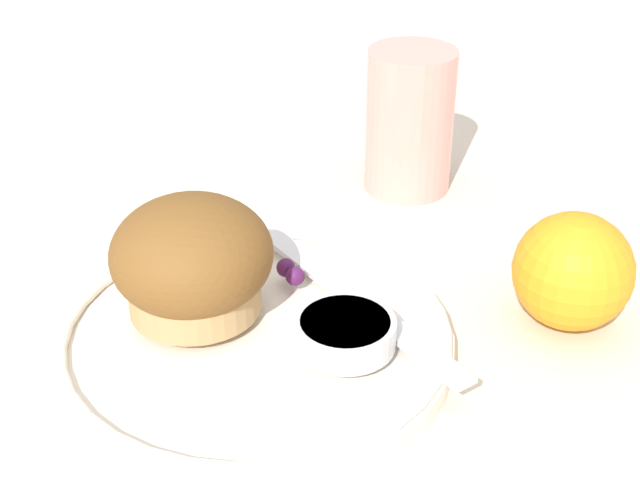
# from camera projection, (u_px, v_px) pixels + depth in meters

# --- Properties ---
(ground_plane) EXTENTS (3.00, 3.00, 0.00)m
(ground_plane) POSITION_uv_depth(u_px,v_px,m) (278.00, 323.00, 0.56)
(ground_plane) COLOR beige
(plate) EXTENTS (0.23, 0.23, 0.02)m
(plate) POSITION_uv_depth(u_px,v_px,m) (257.00, 339.00, 0.53)
(plate) COLOR silver
(plate) RESTS_ON ground_plane
(muffin) EXTENTS (0.10, 0.10, 0.07)m
(muffin) POSITION_uv_depth(u_px,v_px,m) (192.00, 262.00, 0.53)
(muffin) COLOR tan
(muffin) RESTS_ON plate
(cream_ramekin) EXTENTS (0.06, 0.06, 0.02)m
(cream_ramekin) POSITION_uv_depth(u_px,v_px,m) (345.00, 331.00, 0.51)
(cream_ramekin) COLOR silver
(cream_ramekin) RESTS_ON plate
(berry_pair) EXTENTS (0.02, 0.01, 0.01)m
(berry_pair) POSITION_uv_depth(u_px,v_px,m) (290.00, 272.00, 0.57)
(berry_pair) COLOR #4C194C
(berry_pair) RESTS_ON plate
(butter_knife) EXTENTS (0.20, 0.03, 0.00)m
(butter_knife) POSITION_uv_depth(u_px,v_px,m) (357.00, 300.00, 0.55)
(butter_knife) COLOR silver
(butter_knife) RESTS_ON plate
(orange_fruit) EXTENTS (0.07, 0.07, 0.07)m
(orange_fruit) POSITION_uv_depth(u_px,v_px,m) (573.00, 271.00, 0.55)
(orange_fruit) COLOR orange
(orange_fruit) RESTS_ON ground_plane
(juice_glass) EXTENTS (0.07, 0.07, 0.11)m
(juice_glass) POSITION_uv_depth(u_px,v_px,m) (410.00, 121.00, 0.70)
(juice_glass) COLOR #E5998C
(juice_glass) RESTS_ON ground_plane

